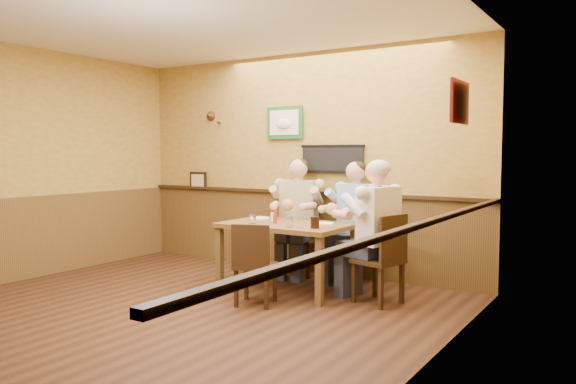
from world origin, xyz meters
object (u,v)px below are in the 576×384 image
cola_tumbler (315,222)px  diner_white_elder (378,239)px  chair_back_right (357,244)px  water_glass_left (253,219)px  diner_blue_polo (357,228)px  water_glass_mid (290,222)px  hot_sauce_bottle (275,215)px  diner_tan_shirt (299,223)px  salt_shaker (272,217)px  dining_table (287,231)px  pepper_shaker (275,219)px  chair_right_end (378,259)px  chair_near_side (256,264)px  chair_back_left (299,238)px

cola_tumbler → diner_white_elder: bearing=21.6°
chair_back_right → water_glass_left: (-0.77, -1.02, 0.36)m
diner_blue_polo → cola_tumbler: bearing=-75.3°
water_glass_mid → hot_sauce_bottle: 0.35m
diner_tan_shirt → diner_blue_polo: 0.77m
cola_tumbler → salt_shaker: cola_tumbler is taller
dining_table → pepper_shaker: (-0.13, -0.03, 0.13)m
dining_table → water_glass_left: water_glass_left is taller
cola_tumbler → hot_sauce_bottle: 0.58m
hot_sauce_bottle → cola_tumbler: bearing=-11.0°
water_glass_left → cola_tumbler: size_ratio=0.89×
cola_tumbler → hot_sauce_bottle: size_ratio=0.67×
diner_blue_polo → chair_right_end: bearing=-36.7°
pepper_shaker → cola_tumbler: bearing=-16.0°
dining_table → chair_back_right: size_ratio=1.56×
chair_near_side → cola_tumbler: cola_tumbler is taller
chair_near_side → salt_shaker: bearing=-86.3°
water_glass_mid → salt_shaker: bearing=144.4°
chair_right_end → diner_white_elder: 0.20m
hot_sauce_bottle → chair_back_right: bearing=57.2°
dining_table → chair_back_right: 0.95m
chair_near_side → chair_right_end: bearing=-163.5°
chair_back_left → pepper_shaker: chair_back_left is taller
chair_right_end → diner_blue_polo: size_ratio=0.71×
chair_near_side → hot_sauce_bottle: (-0.15, 0.58, 0.42)m
diner_blue_polo → cola_tumbler: size_ratio=10.60×
salt_shaker → cola_tumbler: bearing=-20.1°
cola_tumbler → hot_sauce_bottle: (-0.57, 0.11, 0.03)m
diner_tan_shirt → diner_blue_polo: (0.77, 0.05, -0.01)m
diner_tan_shirt → hot_sauce_bottle: diner_tan_shirt is taller
chair_near_side → diner_tan_shirt: (-0.36, 1.41, 0.24)m
chair_near_side → diner_white_elder: diner_white_elder is taller
diner_tan_shirt → water_glass_left: (0.00, -0.98, 0.15)m
diner_blue_polo → hot_sauce_bottle: bearing=-108.1°
hot_sauce_bottle → salt_shaker: hot_sauce_bottle is taller
hot_sauce_bottle → pepper_shaker: bearing=122.7°
cola_tumbler → salt_shaker: bearing=159.9°
chair_right_end → cola_tumbler: chair_right_end is taller
chair_back_left → chair_back_right: chair_back_left is taller
chair_near_side → cola_tumbler: bearing=-149.8°
diner_blue_polo → water_glass_mid: diner_blue_polo is taller
diner_blue_polo → salt_shaker: diner_blue_polo is taller
diner_white_elder → water_glass_mid: 0.93m
diner_tan_shirt → water_glass_mid: size_ratio=12.10×
chair_near_side → diner_white_elder: (1.02, 0.70, 0.24)m
cola_tumbler → water_glass_left: bearing=-177.8°
diner_white_elder → cola_tumbler: size_ratio=10.82×
chair_right_end → chair_near_side: bearing=-40.3°
dining_table → salt_shaker: size_ratio=14.16×
water_glass_mid → cola_tumbler: size_ratio=0.89×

